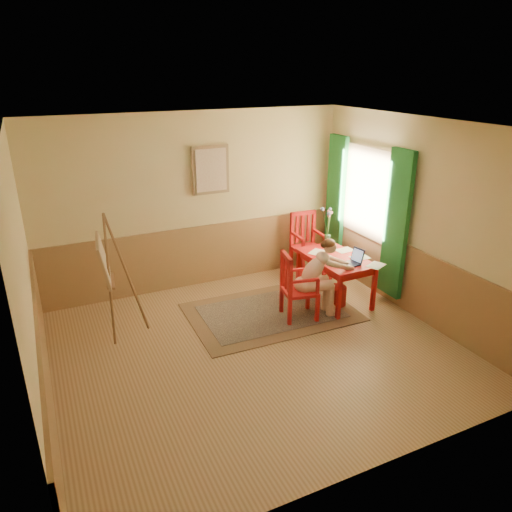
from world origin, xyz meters
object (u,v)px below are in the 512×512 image
chair_back (307,244)px  easel (107,265)px  figure (318,275)px  laptop (351,261)px  table (335,262)px  chair_left (296,287)px

chair_back → easel: easel is taller
figure → laptop: bearing=-2.7°
table → chair_back: (0.15, 1.10, -0.09)m
chair_back → figure: figure is taller
chair_left → chair_back: bearing=54.2°
chair_back → figure: size_ratio=0.92×
table → chair_left: 0.88m
chair_left → laptop: bearing=-5.5°
laptop → figure: bearing=177.3°
figure → chair_back: bearing=64.9°
chair_left → laptop: size_ratio=2.52×
chair_back → table: bearing=-97.9°
chair_back → easel: 3.53m
figure → easel: (-2.77, 0.73, 0.37)m
table → laptop: 0.37m
laptop → chair_left: bearing=174.5°
chair_left → figure: size_ratio=0.85×
table → figure: (-0.51, -0.32, 0.02)m
chair_left → figure: figure is taller
laptop → chair_back: bearing=85.4°
figure → easel: 2.88m
chair_left → easel: easel is taller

